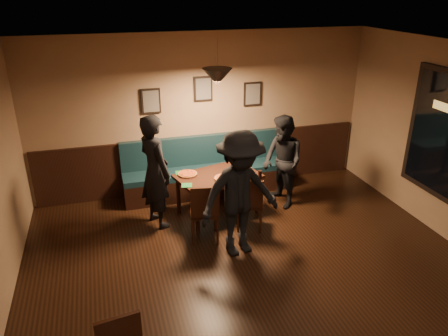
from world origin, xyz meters
The scene contains 23 objects.
floor centered at (0.00, 0.00, 0.00)m, with size 7.00×7.00×0.00m, color black.
ceiling centered at (0.00, 0.00, 2.80)m, with size 7.00×7.00×0.00m, color silver.
wall_back centered at (0.00, 3.50, 1.40)m, with size 6.00×6.00×0.00m, color #8C704F.
wainscot centered at (0.00, 3.47, 0.50)m, with size 5.88×0.06×1.00m, color black.
booth_bench centered at (0.00, 3.20, 0.50)m, with size 3.00×0.60×1.00m, color #0F232D, non-canonical shape.
picture_left centered at (-0.90, 3.47, 1.70)m, with size 0.32×0.04×0.42m, color black.
picture_center centered at (0.00, 3.47, 1.85)m, with size 0.32×0.04×0.42m, color black.
picture_right centered at (0.90, 3.47, 1.70)m, with size 0.32×0.04×0.42m, color black.
pendant_lamp centered at (-0.04, 2.43, 2.25)m, with size 0.44×0.44×0.25m, color black.
dining_table centered at (-0.04, 2.43, 0.34)m, with size 1.27×0.82×0.68m, color black.
chair_near_left centered at (-0.44, 1.75, 0.46)m, with size 0.41×0.41×0.92m, color black, non-canonical shape.
chair_near_right centered at (0.31, 1.85, 0.44)m, with size 0.39×0.39×0.88m, color black, non-canonical shape.
diner_left centered at (-1.04, 2.38, 0.89)m, with size 0.65×0.43×1.78m, color black.
diner_right centered at (1.07, 2.42, 0.78)m, with size 0.76×0.59×1.57m, color black.
diner_front centered at (-0.05, 1.27, 0.90)m, with size 1.16×0.67×1.79m, color black.
pizza_a centered at (-0.50, 2.58, 0.70)m, with size 0.31×0.31×0.04m, color gold.
pizza_b centered at (0.03, 2.25, 0.70)m, with size 0.34×0.34×0.04m, color orange.
pizza_c centered at (0.40, 2.55, 0.70)m, with size 0.35×0.35×0.04m, color orange.
soda_glass centered at (0.56, 2.12, 0.75)m, with size 0.06×0.06×0.13m, color black.
tabasco_bottle centered at (0.49, 2.37, 0.74)m, with size 0.03×0.03×0.13m, color #9B1A05.
napkin_a centered at (-0.59, 2.69, 0.68)m, with size 0.16×0.16×0.01m, color #1B6620.
napkin_b centered at (-0.59, 2.19, 0.68)m, with size 0.16×0.16×0.01m, color #1C6C2C.
cutlery_set centered at (-0.11, 2.04, 0.68)m, with size 0.02×0.17×0.00m, color #B9BABE.
Camera 1 is at (-1.72, -3.62, 3.50)m, focal length 34.51 mm.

